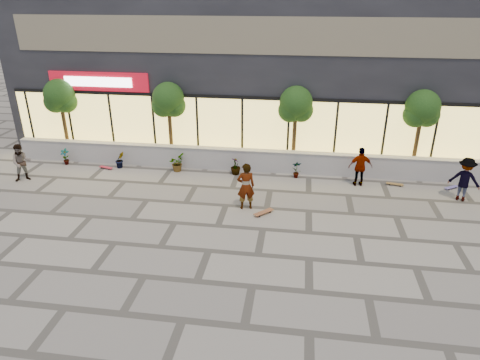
# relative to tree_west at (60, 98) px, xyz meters

# --- Properties ---
(ground) EXTENTS (80.00, 80.00, 0.00)m
(ground) POSITION_rel_tree_west_xyz_m (9.00, -7.70, -2.99)
(ground) COLOR gray
(ground) RESTS_ON ground
(planter_wall) EXTENTS (22.00, 0.42, 1.04)m
(planter_wall) POSITION_rel_tree_west_xyz_m (9.00, -0.70, -2.46)
(planter_wall) COLOR beige
(planter_wall) RESTS_ON ground
(retail_building) EXTENTS (24.00, 9.17, 8.50)m
(retail_building) POSITION_rel_tree_west_xyz_m (9.00, 4.79, 1.26)
(retail_building) COLOR black
(retail_building) RESTS_ON ground
(shrub_a) EXTENTS (0.43, 0.29, 0.81)m
(shrub_a) POSITION_rel_tree_west_xyz_m (0.50, -1.25, -2.58)
(shrub_a) COLOR #183912
(shrub_a) RESTS_ON ground
(shrub_b) EXTENTS (0.57, 0.57, 0.81)m
(shrub_b) POSITION_rel_tree_west_xyz_m (3.30, -1.25, -2.58)
(shrub_b) COLOR #183912
(shrub_b) RESTS_ON ground
(shrub_c) EXTENTS (0.68, 0.77, 0.81)m
(shrub_c) POSITION_rel_tree_west_xyz_m (6.10, -1.25, -2.58)
(shrub_c) COLOR #183912
(shrub_c) RESTS_ON ground
(shrub_d) EXTENTS (0.64, 0.64, 0.81)m
(shrub_d) POSITION_rel_tree_west_xyz_m (8.90, -1.25, -2.58)
(shrub_d) COLOR #183912
(shrub_d) RESTS_ON ground
(shrub_e) EXTENTS (0.46, 0.35, 0.81)m
(shrub_e) POSITION_rel_tree_west_xyz_m (11.70, -1.25, -2.58)
(shrub_e) COLOR #183912
(shrub_e) RESTS_ON ground
(tree_west) EXTENTS (1.60, 1.50, 3.92)m
(tree_west) POSITION_rel_tree_west_xyz_m (0.00, 0.00, 0.00)
(tree_west) COLOR #4D341B
(tree_west) RESTS_ON ground
(tree_midwest) EXTENTS (1.60, 1.50, 3.92)m
(tree_midwest) POSITION_rel_tree_west_xyz_m (5.50, 0.00, 0.00)
(tree_midwest) COLOR #4D341B
(tree_midwest) RESTS_ON ground
(tree_mideast) EXTENTS (1.60, 1.50, 3.92)m
(tree_mideast) POSITION_rel_tree_west_xyz_m (11.50, 0.00, 0.00)
(tree_mideast) COLOR #4D341B
(tree_mideast) RESTS_ON ground
(tree_east) EXTENTS (1.60, 1.50, 3.92)m
(tree_east) POSITION_rel_tree_west_xyz_m (17.00, 0.00, 0.00)
(tree_east) COLOR #4D341B
(tree_east) RESTS_ON ground
(skater_center) EXTENTS (0.79, 0.63, 1.89)m
(skater_center) POSITION_rel_tree_west_xyz_m (9.82, -4.55, -2.04)
(skater_center) COLOR white
(skater_center) RESTS_ON ground
(skater_left) EXTENTS (1.04, 0.98, 1.70)m
(skater_left) POSITION_rel_tree_west_xyz_m (-0.36, -3.29, -2.14)
(skater_left) COLOR #9D8A65
(skater_left) RESTS_ON ground
(skater_right_near) EXTENTS (1.06, 0.54, 1.74)m
(skater_right_near) POSITION_rel_tree_west_xyz_m (14.42, -1.70, -2.11)
(skater_right_near) COLOR silver
(skater_right_near) RESTS_ON ground
(skater_right_far) EXTENTS (1.35, 1.10, 1.82)m
(skater_right_far) POSITION_rel_tree_west_xyz_m (18.39, -2.56, -2.07)
(skater_right_far) COLOR maroon
(skater_right_far) RESTS_ON ground
(skateboard_center) EXTENTS (0.76, 0.78, 0.10)m
(skateboard_center) POSITION_rel_tree_west_xyz_m (10.56, -4.94, -2.90)
(skateboard_center) COLOR brown
(skateboard_center) RESTS_ON ground
(skateboard_left) EXTENTS (0.73, 0.36, 0.09)m
(skateboard_left) POSITION_rel_tree_west_xyz_m (2.67, -1.50, -2.91)
(skateboard_left) COLOR red
(skateboard_left) RESTS_ON ground
(skateboard_right_near) EXTENTS (0.75, 0.32, 0.09)m
(skateboard_right_near) POSITION_rel_tree_west_xyz_m (16.00, -1.50, -2.91)
(skateboard_right_near) COLOR olive
(skateboard_right_near) RESTS_ON ground
(skateboard_right_far) EXTENTS (0.68, 0.53, 0.08)m
(skateboard_right_far) POSITION_rel_tree_west_xyz_m (18.35, -1.50, -2.92)
(skateboard_right_far) COLOR #5C549A
(skateboard_right_far) RESTS_ON ground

